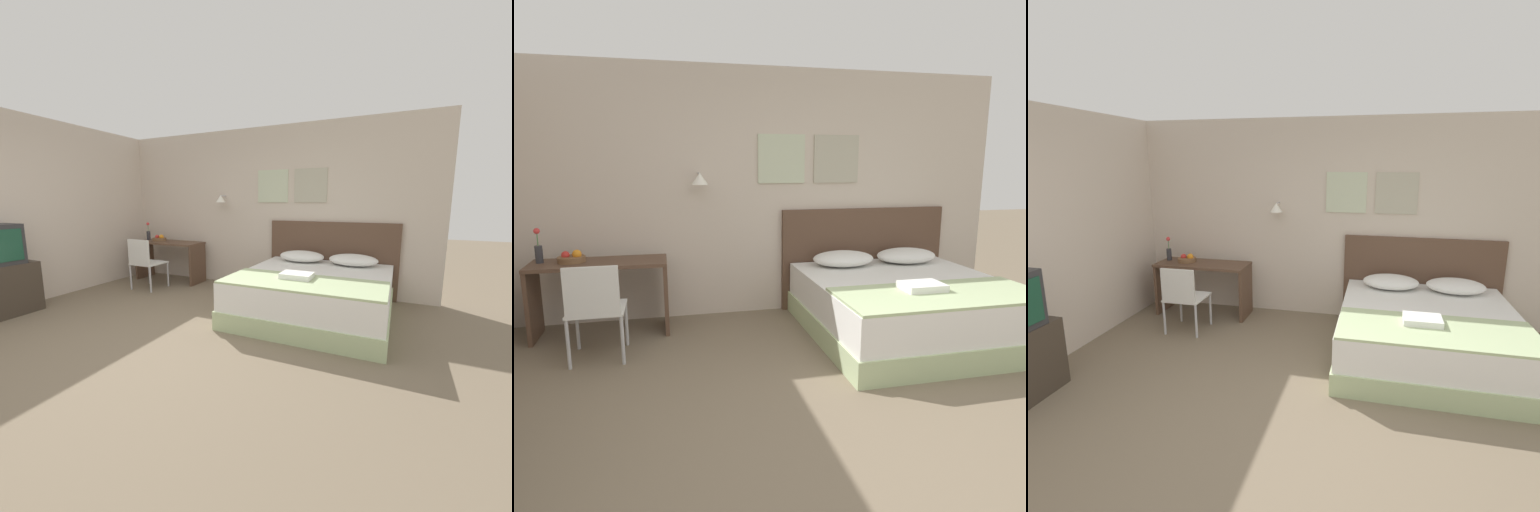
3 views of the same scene
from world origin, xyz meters
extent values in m
plane|color=#756651|center=(0.00, 0.00, 0.00)|extent=(24.00, 24.00, 0.00)
cube|color=beige|center=(0.00, 2.81, 1.32)|extent=(5.78, 0.06, 2.65)
cube|color=beige|center=(0.35, 2.77, 1.70)|extent=(0.52, 0.02, 0.52)
cube|color=#B7B29E|center=(0.98, 2.77, 1.70)|extent=(0.52, 0.02, 0.52)
cylinder|color=#B2B2B7|center=(-0.55, 2.70, 1.55)|extent=(0.02, 0.16, 0.02)
cone|color=white|center=(-0.55, 2.61, 1.50)|extent=(0.17, 0.17, 0.12)
cube|color=#B2C693|center=(1.34, 1.73, 0.11)|extent=(1.85, 1.97, 0.22)
cube|color=white|center=(1.34, 1.73, 0.39)|extent=(1.81, 1.93, 0.33)
cube|color=brown|center=(1.34, 2.75, 0.57)|extent=(1.97, 0.06, 1.14)
ellipsoid|color=white|center=(0.96, 2.43, 0.63)|extent=(0.67, 0.47, 0.16)
ellipsoid|color=white|center=(1.72, 2.43, 0.63)|extent=(0.67, 0.47, 0.16)
cube|color=#B2C693|center=(1.34, 1.16, 0.56)|extent=(1.79, 0.79, 0.02)
cube|color=white|center=(1.24, 1.30, 0.61)|extent=(0.36, 0.27, 0.06)
cube|color=brown|center=(-1.55, 2.41, 0.71)|extent=(1.27, 0.50, 0.03)
cube|color=brown|center=(-2.16, 2.41, 0.35)|extent=(0.04, 0.46, 0.69)
cube|color=brown|center=(-0.93, 2.41, 0.35)|extent=(0.04, 0.46, 0.69)
cube|color=white|center=(-1.51, 1.84, 0.43)|extent=(0.46, 0.46, 0.02)
cube|color=white|center=(-1.51, 1.62, 0.65)|extent=(0.43, 0.03, 0.41)
cylinder|color=#B7B7BC|center=(-1.72, 2.05, 0.21)|extent=(0.03, 0.03, 0.42)
cylinder|color=#B7B7BC|center=(-1.30, 2.05, 0.21)|extent=(0.03, 0.03, 0.42)
cylinder|color=#B7B7BC|center=(-1.72, 1.63, 0.21)|extent=(0.03, 0.03, 0.42)
cylinder|color=#B7B7BC|center=(-1.30, 1.63, 0.21)|extent=(0.03, 0.03, 0.42)
cylinder|color=brown|center=(-1.80, 2.44, 0.76)|extent=(0.25, 0.25, 0.05)
sphere|color=orange|center=(-1.75, 2.44, 0.80)|extent=(0.09, 0.09, 0.09)
sphere|color=red|center=(-1.85, 2.44, 0.80)|extent=(0.08, 0.08, 0.08)
cylinder|color=#333338|center=(-2.08, 2.47, 0.81)|extent=(0.07, 0.07, 0.17)
cylinder|color=#3D7538|center=(-2.08, 2.47, 0.96)|extent=(0.01, 0.01, 0.14)
sphere|color=#DB3838|center=(-2.08, 2.47, 1.03)|extent=(0.06, 0.06, 0.06)
camera|label=1|loc=(2.28, -2.12, 1.45)|focal=22.00mm
camera|label=2|loc=(-0.91, -2.12, 1.66)|focal=32.00mm
camera|label=3|loc=(0.78, -2.50, 2.08)|focal=28.00mm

